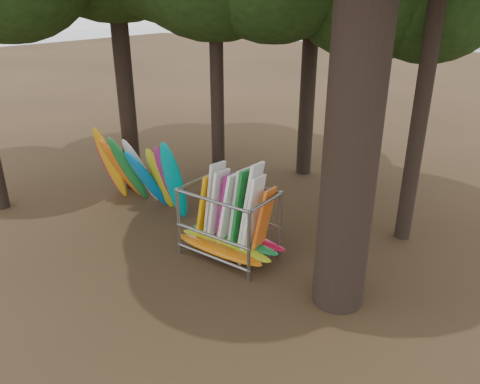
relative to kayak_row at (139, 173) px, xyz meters
The scene contains 3 objects.
ground 3.58m from the kayak_row, 16.91° to the right, with size 120.00×120.00×0.00m, color #47331E.
kayak_row is the anchor object (origin of this frame).
storage_rack 4.51m from the kayak_row, ahead, with size 3.12×1.56×2.87m.
Camera 1 is at (8.37, -9.11, 6.96)m, focal length 35.00 mm.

